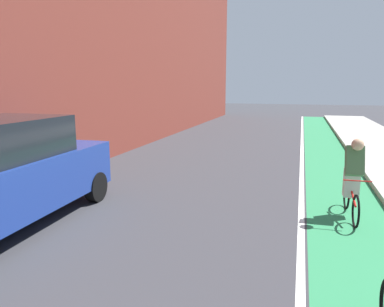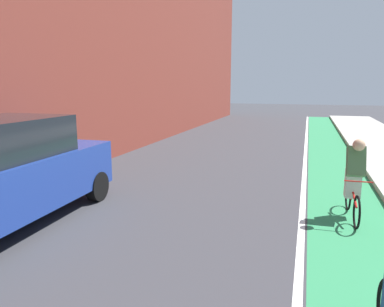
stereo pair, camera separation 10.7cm
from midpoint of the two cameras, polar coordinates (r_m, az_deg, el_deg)
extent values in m
plane|color=#38383D|center=(11.17, 5.02, -2.47)|extent=(82.30, 82.30, 0.00)
cube|color=#2D8451|center=(12.94, 20.81, -1.31)|extent=(1.60, 37.41, 0.00)
cube|color=white|center=(12.91, 16.82, -1.10)|extent=(0.12, 37.41, 0.00)
cube|color=navy|center=(7.34, -28.35, -4.29)|extent=(2.04, 4.68, 0.95)
cylinder|color=black|center=(9.28, -24.63, -4.07)|extent=(0.24, 0.67, 0.66)
cylinder|color=black|center=(8.31, -15.37, -5.12)|extent=(0.24, 0.67, 0.66)
torus|color=black|center=(7.19, 24.17, -8.38)|extent=(0.06, 0.62, 0.62)
torus|color=black|center=(8.18, 22.99, -6.02)|extent=(0.06, 0.62, 0.62)
cylinder|color=red|center=(7.62, 23.66, -5.55)|extent=(0.08, 0.96, 0.33)
cylinder|color=red|center=(7.77, 23.50, -4.61)|extent=(0.04, 0.12, 0.55)
cylinder|color=red|center=(7.11, 24.41, -3.98)|extent=(0.48, 0.04, 0.02)
cube|color=beige|center=(7.68, 23.63, -4.26)|extent=(0.29, 0.25, 0.56)
cube|color=#4C7247|center=(7.46, 24.04, -1.09)|extent=(0.34, 0.41, 0.60)
sphere|color=tan|center=(7.25, 24.44, 1.30)|extent=(0.22, 0.22, 0.22)
cube|color=#4C7247|center=(7.57, 23.90, -0.75)|extent=(0.27, 0.28, 0.39)
camera|label=1|loc=(0.05, -90.46, -0.09)|focal=33.59mm
camera|label=2|loc=(0.05, 89.54, 0.09)|focal=33.59mm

